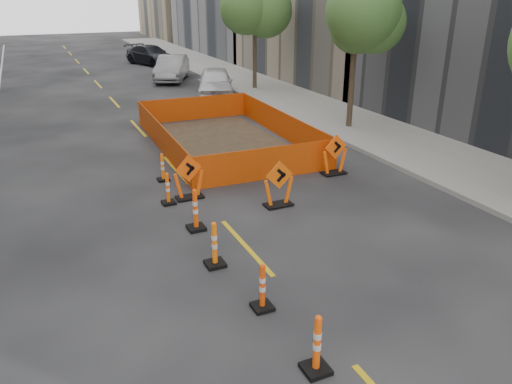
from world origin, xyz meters
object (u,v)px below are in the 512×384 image
chevron_sign_center (279,184)px  parked_car_near (215,83)px  channelizer_4 (215,244)px  parked_car_far (151,55)px  channelizer_3 (262,287)px  chevron_sign_right (335,154)px  channelizer_2 (317,344)px  parked_car_mid (172,68)px  chevron_sign_left (189,177)px  channelizer_5 (195,210)px  channelizer_7 (163,167)px  channelizer_6 (168,188)px

chevron_sign_center → parked_car_near: bearing=79.0°
channelizer_4 → parked_car_far: 32.58m
channelizer_3 → channelizer_4: bearing=98.1°
channelizer_3 → chevron_sign_right: bearing=47.3°
channelizer_4 → channelizer_2: bearing=-85.0°
parked_car_mid → parked_car_far: 8.05m
chevron_sign_left → parked_car_near: (5.79, 13.48, 0.15)m
channelizer_5 → chevron_sign_left: bearing=77.2°
channelizer_7 → parked_car_near: size_ratio=0.19×
channelizer_7 → parked_car_far: bearing=77.2°
channelizer_5 → chevron_sign_left: size_ratio=0.83×
channelizer_5 → channelizer_6: bearing=96.2°
channelizer_4 → channelizer_7: (0.32, 5.70, -0.08)m
channelizer_4 → channelizer_5: 1.91m
channelizer_7 → parked_car_mid: parked_car_mid is taller
channelizer_2 → channelizer_6: size_ratio=1.13×
channelizer_2 → channelizer_5: channelizer_5 is taller
channelizer_6 → channelizer_3: bearing=-87.1°
chevron_sign_center → chevron_sign_right: chevron_sign_right is taller
channelizer_6 → chevron_sign_center: bearing=-27.1°
channelizer_2 → chevron_sign_right: (5.32, 7.73, 0.15)m
channelizer_5 → channelizer_7: size_ratio=1.22×
parked_car_far → parked_car_mid: bearing=-115.1°
channelizer_4 → channelizer_5: size_ratio=0.96×
channelizer_3 → channelizer_7: bearing=89.6°
channelizer_6 → chevron_sign_right: bearing=1.3°
channelizer_5 → chevron_sign_left: chevron_sign_left is taller
channelizer_4 → parked_car_mid: bearing=76.5°
parked_car_near → chevron_sign_left: bearing=-93.8°
chevron_sign_center → parked_car_near: size_ratio=0.28×
chevron_sign_left → channelizer_6: bearing=-175.3°
channelizer_3 → channelizer_5: 3.80m
channelizer_3 → channelizer_4: size_ratio=0.91×
channelizer_6 → chevron_sign_center: size_ratio=0.71×
channelizer_2 → channelizer_4: size_ratio=1.00×
channelizer_6 → parked_car_far: bearing=77.4°
parked_car_far → channelizer_6: bearing=-123.8°
channelizer_2 → parked_car_far: size_ratio=0.21×
channelizer_5 → channelizer_6: 1.91m
channelizer_2 → chevron_sign_left: bearing=87.7°
channelizer_3 → channelizer_7: size_ratio=1.07×
chevron_sign_right → parked_car_near: 13.51m
parked_car_far → channelizer_5: bearing=-122.7°
channelizer_3 → channelizer_4: (-0.27, 1.90, 0.05)m
channelizer_7 → parked_car_near: parked_car_near is taller
channelizer_5 → channelizer_7: 3.80m
chevron_sign_right → parked_car_near: bearing=83.9°
channelizer_5 → chevron_sign_right: size_ratio=0.81×
chevron_sign_right → parked_car_near: parked_car_near is taller
channelizer_5 → chevron_sign_center: bearing=10.2°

